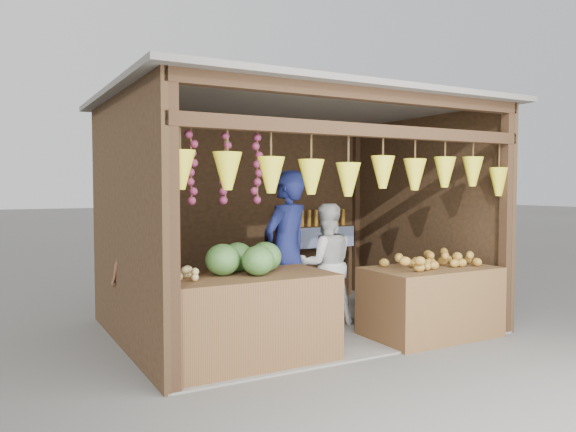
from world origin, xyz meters
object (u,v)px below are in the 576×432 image
at_px(man_standing, 286,254).
at_px(vendor_seated, 137,267).
at_px(woman_standing, 326,264).
at_px(counter_left, 245,319).
at_px(counter_right, 430,302).

relative_size(man_standing, vendor_seated, 1.74).
distance_m(woman_standing, vendor_seated, 2.21).
bearing_deg(vendor_seated, counter_left, 131.62).
height_order(man_standing, woman_standing, man_standing).
distance_m(counter_left, woman_standing, 1.74).
relative_size(woman_standing, vendor_seated, 1.38).
xyz_separation_m(counter_left, vendor_seated, (-0.73, 1.18, 0.39)).
relative_size(man_standing, woman_standing, 1.26).
bearing_deg(man_standing, woman_standing, 176.70).
bearing_deg(vendor_seated, counter_right, 166.01).
bearing_deg(woman_standing, vendor_seated, 9.50).
distance_m(counter_left, counter_right, 2.21).
bearing_deg(man_standing, vendor_seated, -43.58).
bearing_deg(man_standing, counter_right, 128.63).
bearing_deg(counter_left, counter_right, -3.22).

